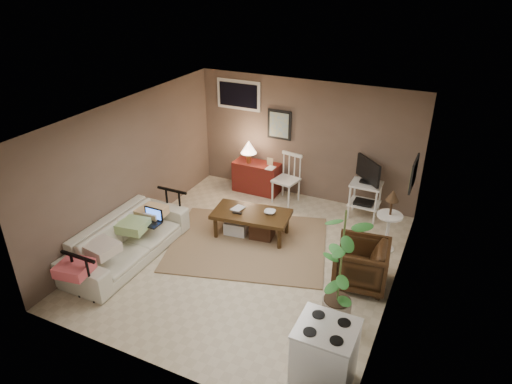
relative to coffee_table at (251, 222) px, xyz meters
The scene contains 20 objects.
floor 0.72m from the coffee_table, 65.54° to the right, with size 5.00×5.00×0.00m, color #C1B293.
art_back 2.22m from the coffee_table, 98.36° to the left, with size 0.50×0.03×0.60m, color black.
art_right 2.83m from the coffee_table, 10.08° to the left, with size 0.03×0.60×0.45m, color black.
window 2.77m from the coffee_table, 122.14° to the left, with size 0.96×0.03×0.60m, color silver.
rug 0.38m from the coffee_table, 74.44° to the right, with size 2.61×2.09×0.03m, color #89704F.
coffee_table is the anchor object (origin of this frame).
sofa 2.10m from the coffee_table, 136.78° to the right, with size 2.28×0.67×0.89m, color beige.
sofa_pillows 2.26m from the coffee_table, 130.92° to the right, with size 0.44×2.17×0.15m, color beige, non-canonical shape.
sofa_end_rails 2.00m from the coffee_table, 134.20° to the right, with size 0.61×2.28×0.77m, color black, non-canonical shape.
laptop 1.69m from the coffee_table, 141.47° to the right, with size 0.35×0.26×0.24m.
red_console 1.78m from the coffee_table, 112.53° to the left, with size 0.96×0.43×1.11m.
spindle_chair 1.51m from the coffee_table, 87.61° to the left, with size 0.52×0.52×0.99m.
tv_stand 2.25m from the coffee_table, 43.06° to the left, with size 0.55×0.53×1.18m.
side_table 2.35m from the coffee_table, 14.76° to the left, with size 0.42×0.42×1.12m.
armchair 2.12m from the coffee_table, 13.71° to the right, with size 0.75×0.71×0.78m, color #311C0D.
potted_plant 2.51m from the coffee_table, 35.99° to the right, with size 0.43×0.43×1.74m.
stove 3.28m from the coffee_table, 49.55° to the right, with size 0.66×0.61×0.86m.
bowl 0.44m from the coffee_table, 20.20° to the left, with size 0.20×0.05×0.20m, color #3E2611.
book_table 0.47m from the coffee_table, behind, with size 0.18×0.02×0.24m, color #3E2611.
book_console 1.63m from the coffee_table, 103.86° to the left, with size 0.16×0.02×0.22m, color #3E2611.
Camera 1 is at (2.74, -5.55, 4.36)m, focal length 32.00 mm.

